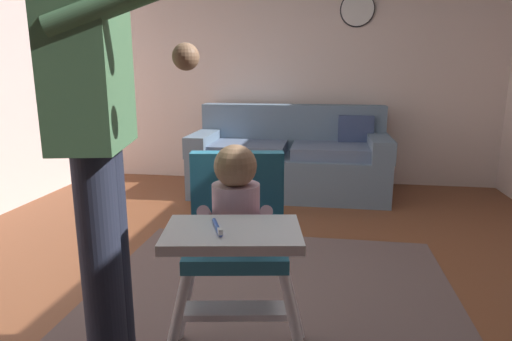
% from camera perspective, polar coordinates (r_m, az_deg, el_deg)
% --- Properties ---
extents(ground, '(6.10, 6.80, 0.10)m').
position_cam_1_polar(ground, '(2.53, -2.66, -16.62)').
color(ground, brown).
extents(wall_far, '(5.30, 0.06, 2.69)m').
position_cam_1_polar(wall_far, '(4.81, 3.70, 14.64)').
color(wall_far, silver).
rests_on(wall_far, ground).
extents(couch, '(1.90, 0.86, 0.86)m').
position_cam_1_polar(couch, '(4.36, 4.53, 1.41)').
color(couch, slate).
rests_on(couch, ground).
extents(high_chair, '(0.69, 0.79, 0.96)m').
position_cam_1_polar(high_chair, '(1.59, -2.60, -7.09)').
color(high_chair, white).
rests_on(high_chair, ground).
extents(adult_standing, '(0.59, 0.50, 1.72)m').
position_cam_1_polar(adult_standing, '(1.57, -20.03, 4.21)').
color(adult_standing, '#24293B').
rests_on(adult_standing, ground).
extents(wall_clock, '(0.35, 0.04, 0.35)m').
position_cam_1_polar(wall_clock, '(4.79, 13.15, 19.88)').
color(wall_clock, white).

